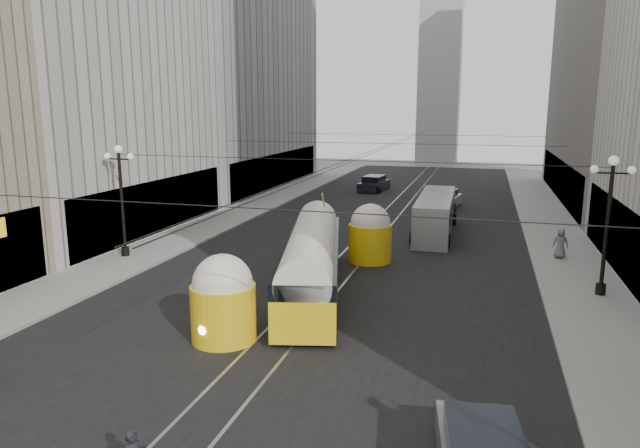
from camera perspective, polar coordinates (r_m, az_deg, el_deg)
The scene contains 15 objects.
road at distance 43.61m, azimuth 6.35°, elevation 0.15°, with size 20.00×85.00×0.02m, color black.
sidewalk_left at distance 50.23m, azimuth -6.56°, elevation 1.75°, with size 4.00×72.00×0.15m, color gray.
sidewalk_right at distance 46.70m, azimuth 21.78°, elevation 0.24°, with size 4.00×72.00×0.15m, color gray.
rail_left at distance 43.74m, azimuth 5.39°, elevation 0.21°, with size 0.12×85.00×0.04m, color gray.
rail_right at distance 43.50m, azimuth 7.33°, elevation 0.10°, with size 0.12×85.00×0.04m, color gray.
building_left_far at distance 63.97m, azimuth -9.47°, elevation 16.57°, with size 12.60×28.60×28.60m.
distant_tower at distance 90.17m, azimuth 11.94°, elevation 15.41°, with size 6.00×6.00×31.36m.
lamppost_left_mid at distance 34.32m, azimuth -19.24°, elevation 2.82°, with size 1.86×0.44×6.37m.
lamppost_right_mid at distance 28.61m, azimuth 26.84°, elevation 0.57°, with size 1.86×0.44×6.37m.
catenary at distance 41.83m, azimuth 6.46°, elevation 7.80°, with size 25.00×72.00×0.23m.
streetcar at distance 26.68m, azimuth -0.84°, elevation -3.52°, with size 5.52×15.02×3.36m.
city_bus at distance 39.86m, azimuth 11.47°, elevation 1.06°, with size 2.50×10.62×2.69m.
sedan_white_far at distance 50.72m, azimuth 12.37°, elevation 2.38°, with size 2.64×5.19×1.57m.
sedan_dark_far at distance 60.17m, azimuth 5.42°, elevation 4.02°, with size 2.69×5.25×1.59m.
pedestrian_sidewalk_right at distance 35.18m, azimuth 22.92°, elevation -1.79°, with size 0.84×0.52×1.73m, color slate.
Camera 1 is at (7.13, -9.66, 8.60)m, focal length 32.00 mm.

